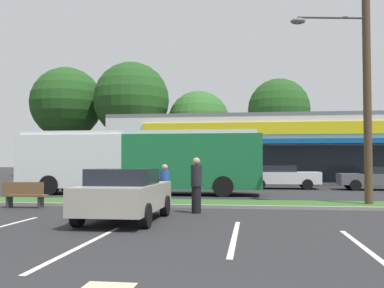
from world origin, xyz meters
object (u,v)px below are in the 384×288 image
at_px(car_0, 375,178).
at_px(city_bus, 140,160).
at_px(pedestrian_by_pole, 196,185).
at_px(car_3, 282,176).
at_px(bus_stop_bench, 24,194).
at_px(car_2, 125,194).
at_px(pedestrian_near_bench, 165,187).
at_px(utility_pole, 363,66).

bearing_deg(car_0, city_bus, 22.02).
bearing_deg(pedestrian_by_pole, car_3, 162.96).
distance_m(bus_stop_bench, pedestrian_by_pole, 6.48).
relative_size(city_bus, car_2, 3.02).
bearing_deg(pedestrian_by_pole, car_0, 143.47).
bearing_deg(pedestrian_near_bench, utility_pole, -17.23).
relative_size(utility_pole, city_bus, 0.79).
distance_m(car_0, pedestrian_by_pole, 16.09).
bearing_deg(utility_pole, car_0, 73.34).
xyz_separation_m(bus_stop_bench, pedestrian_near_bench, (5.20, 0.05, 0.30)).
height_order(car_2, pedestrian_by_pole, pedestrian_by_pole).
distance_m(city_bus, car_2, 10.45).
height_order(bus_stop_bench, pedestrian_near_bench, pedestrian_near_bench).
bearing_deg(car_3, car_0, -4.45).
relative_size(bus_stop_bench, car_0, 0.38).
xyz_separation_m(utility_pole, pedestrian_by_pole, (-5.98, -2.77, -4.37)).
height_order(bus_stop_bench, car_3, car_3).
height_order(utility_pole, bus_stop_bench, utility_pole).
bearing_deg(car_3, city_bus, -143.15).
xyz_separation_m(car_0, car_2, (-10.89, -15.45, 0.05)).
distance_m(city_bus, car_0, 14.11).
distance_m(utility_pole, car_2, 10.26).
bearing_deg(utility_pole, pedestrian_by_pole, -155.14).
height_order(bus_stop_bench, car_0, car_0).
distance_m(car_2, pedestrian_near_bench, 3.07).
xyz_separation_m(city_bus, bus_stop_bench, (-2.49, -7.21, -1.26)).
bearing_deg(pedestrian_near_bench, car_2, -132.97).
bearing_deg(bus_stop_bench, utility_pole, -170.82).
distance_m(utility_pole, city_bus, 11.74).
bearing_deg(pedestrian_by_pole, bus_stop_bench, -98.82).
height_order(car_3, pedestrian_near_bench, pedestrian_near_bench).
bearing_deg(city_bus, utility_pole, 152.29).
bearing_deg(car_0, pedestrian_near_bench, 50.27).
bearing_deg(city_bus, bus_stop_bench, 70.94).
relative_size(bus_stop_bench, car_3, 0.35).
distance_m(car_2, car_3, 16.78).
height_order(car_0, pedestrian_by_pole, pedestrian_by_pole).
bearing_deg(car_0, bus_stop_bench, 38.78).
xyz_separation_m(bus_stop_bench, car_0, (15.54, 12.48, 0.22)).
bearing_deg(pedestrian_near_bench, car_0, 17.84).
bearing_deg(pedestrian_near_bench, car_3, 36.74).
bearing_deg(pedestrian_by_pole, city_bus, -155.77).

